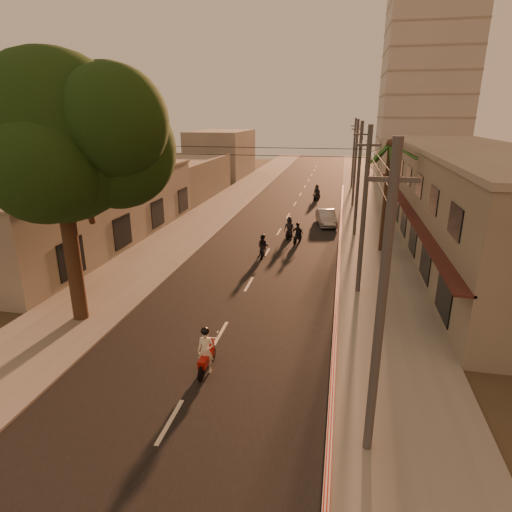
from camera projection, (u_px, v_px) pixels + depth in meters
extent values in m
plane|color=#383023|center=(207.00, 357.00, 17.57)|extent=(160.00, 160.00, 0.00)
cube|color=black|center=(279.00, 232.00, 36.17)|extent=(10.00, 140.00, 0.02)
cube|color=slate|center=(370.00, 236.00, 34.74)|extent=(5.00, 140.00, 0.12)
cube|color=slate|center=(195.00, 227.00, 37.56)|extent=(5.00, 140.00, 0.12)
cube|color=#B62313|center=(339.00, 252.00, 30.53)|extent=(0.20, 60.00, 0.20)
cube|color=gray|center=(469.00, 202.00, 30.58)|extent=(8.00, 34.00, 7.00)
cube|color=gray|center=(478.00, 149.00, 29.42)|extent=(8.20, 34.20, 0.30)
cube|color=#3F1C19|center=(406.00, 205.00, 31.51)|extent=(0.80, 34.00, 0.12)
cube|color=gray|center=(86.00, 211.00, 32.42)|extent=(8.00, 24.00, 5.00)
cube|color=gray|center=(81.00, 176.00, 31.60)|extent=(8.20, 24.20, 0.20)
cube|color=#B7B5B2|center=(426.00, 81.00, 62.22)|extent=(12.00, 12.00, 28.00)
cylinder|color=black|center=(74.00, 261.00, 19.79)|extent=(0.70, 0.70, 6.00)
cylinder|color=black|center=(86.00, 196.00, 19.07)|extent=(1.22, 2.17, 3.04)
cylinder|color=black|center=(47.00, 193.00, 18.61)|extent=(1.31, 1.49, 2.73)
sphere|color=black|center=(56.00, 138.00, 18.05)|extent=(7.20, 7.20, 7.20)
sphere|color=black|center=(117.00, 149.00, 18.73)|extent=(5.20, 5.20, 5.20)
sphere|color=black|center=(33.00, 144.00, 19.23)|extent=(4.80, 4.80, 4.80)
sphere|color=black|center=(44.00, 165.00, 16.55)|extent=(4.60, 4.60, 4.60)
sphere|color=black|center=(113.00, 121.00, 16.80)|extent=(4.40, 4.40, 4.40)
sphere|color=black|center=(108.00, 111.00, 19.71)|extent=(4.40, 4.40, 4.40)
cylinder|color=black|center=(385.00, 200.00, 29.75)|extent=(0.32, 0.32, 7.60)
sphere|color=black|center=(391.00, 143.00, 28.55)|extent=(0.60, 0.60, 0.60)
cylinder|color=#38383A|center=(381.00, 313.00, 11.26)|extent=(0.26, 0.26, 9.00)
cube|color=#38383A|center=(394.00, 180.00, 10.16)|extent=(1.20, 0.12, 0.12)
cylinder|color=#38383A|center=(364.00, 214.00, 22.42)|extent=(0.26, 0.26, 9.00)
cube|color=#38383A|center=(369.00, 145.00, 21.32)|extent=(1.20, 0.12, 0.12)
cylinder|color=#38383A|center=(358.00, 181.00, 33.58)|extent=(0.26, 0.26, 9.00)
cube|color=#38383A|center=(362.00, 134.00, 32.48)|extent=(1.20, 0.12, 0.12)
cylinder|color=#38383A|center=(355.00, 164.00, 44.74)|extent=(0.26, 0.26, 9.00)
cube|color=#38383A|center=(358.00, 129.00, 43.64)|extent=(1.20, 0.12, 0.12)
cylinder|color=#38383A|center=(354.00, 154.00, 55.90)|extent=(0.26, 0.26, 9.00)
cube|color=#38383A|center=(355.00, 126.00, 54.80)|extent=(1.20, 0.12, 0.12)
cube|color=gray|center=(414.00, 166.00, 55.84)|extent=(8.00, 14.00, 6.00)
cube|color=gray|center=(181.00, 178.00, 51.12)|extent=(8.00, 14.00, 4.40)
cube|color=gray|center=(222.00, 154.00, 67.45)|extent=(8.00, 14.00, 7.00)
cylinder|color=black|center=(212.00, 355.00, 17.16)|extent=(0.11, 0.60, 0.60)
cylinder|color=black|center=(201.00, 373.00, 15.92)|extent=(0.11, 0.60, 0.60)
cube|color=#9D130C|center=(206.00, 358.00, 16.37)|extent=(0.31, 1.18, 0.32)
cube|color=#9D130C|center=(210.00, 347.00, 16.82)|extent=(0.32, 0.11, 0.64)
cylinder|color=silver|center=(211.00, 337.00, 16.82)|extent=(0.59, 0.04, 0.04)
imported|color=silver|center=(206.00, 351.00, 16.28)|extent=(0.66, 0.44, 1.80)
sphere|color=black|center=(205.00, 331.00, 16.01)|extent=(0.32, 0.32, 0.32)
sphere|color=silver|center=(203.00, 331.00, 16.77)|extent=(0.13, 0.13, 0.13)
sphere|color=silver|center=(218.00, 332.00, 16.66)|extent=(0.13, 0.13, 0.13)
cylinder|color=black|center=(264.00, 251.00, 30.27)|extent=(0.11, 0.53, 0.52)
cylinder|color=black|center=(262.00, 256.00, 29.17)|extent=(0.11, 0.53, 0.52)
cube|color=black|center=(263.00, 250.00, 29.57)|extent=(0.29, 1.04, 0.28)
cube|color=black|center=(264.00, 246.00, 29.97)|extent=(0.28, 0.10, 0.56)
cylinder|color=silver|center=(264.00, 241.00, 29.97)|extent=(0.52, 0.06, 0.04)
imported|color=black|center=(263.00, 246.00, 29.49)|extent=(0.80, 0.64, 1.57)
sphere|color=black|center=(263.00, 236.00, 29.26)|extent=(0.28, 0.28, 0.28)
cylinder|color=black|center=(300.00, 238.00, 33.47)|extent=(0.21, 0.53, 0.52)
cylinder|color=black|center=(295.00, 242.00, 32.47)|extent=(0.21, 0.53, 0.52)
cube|color=black|center=(297.00, 237.00, 32.83)|extent=(0.49, 1.05, 0.28)
cube|color=black|center=(299.00, 234.00, 33.18)|extent=(0.29, 0.16, 0.56)
cylinder|color=silver|center=(300.00, 229.00, 33.18)|extent=(0.50, 0.16, 0.04)
imported|color=black|center=(297.00, 233.00, 32.75)|extent=(1.09, 0.80, 1.56)
sphere|color=black|center=(298.00, 224.00, 32.52)|extent=(0.28, 0.28, 0.28)
cylinder|color=black|center=(291.00, 233.00, 34.81)|extent=(0.14, 0.57, 0.56)
cylinder|color=black|center=(288.00, 237.00, 33.66)|extent=(0.14, 0.57, 0.56)
cube|color=black|center=(289.00, 232.00, 34.08)|extent=(0.36, 1.12, 0.30)
cube|color=black|center=(290.00, 228.00, 34.49)|extent=(0.31, 0.12, 0.60)
cylinder|color=silver|center=(291.00, 224.00, 34.49)|extent=(0.55, 0.08, 0.04)
imported|color=black|center=(289.00, 228.00, 33.99)|extent=(0.90, 0.66, 1.69)
sphere|color=black|center=(289.00, 218.00, 33.74)|extent=(0.30, 0.30, 0.30)
cylinder|color=black|center=(319.00, 197.00, 49.62)|extent=(0.26, 0.50, 0.50)
cylinder|color=black|center=(315.00, 199.00, 48.71)|extent=(0.26, 0.50, 0.50)
cube|color=black|center=(316.00, 196.00, 49.03)|extent=(0.58, 1.01, 0.27)
cube|color=black|center=(318.00, 194.00, 49.35)|extent=(0.28, 0.18, 0.54)
cylinder|color=silver|center=(319.00, 192.00, 49.34)|extent=(0.48, 0.21, 0.04)
imported|color=black|center=(317.00, 194.00, 48.95)|extent=(1.34, 1.20, 1.51)
sphere|color=black|center=(317.00, 188.00, 48.73)|extent=(0.27, 0.27, 0.27)
imported|color=gray|center=(326.00, 218.00, 38.17)|extent=(2.99, 4.65, 1.35)
cylinder|color=black|center=(319.00, 197.00, 49.95)|extent=(0.28, 0.57, 0.57)
cylinder|color=black|center=(315.00, 198.00, 48.90)|extent=(0.28, 0.57, 0.57)
cube|color=black|center=(317.00, 195.00, 49.27)|extent=(0.63, 1.15, 0.31)
cube|color=black|center=(318.00, 193.00, 49.64)|extent=(0.32, 0.19, 0.61)
cylinder|color=silver|center=(319.00, 190.00, 49.63)|extent=(0.54, 0.22, 0.04)
imported|color=black|center=(317.00, 193.00, 49.18)|extent=(1.16, 1.05, 1.71)
sphere|color=black|center=(317.00, 186.00, 48.93)|extent=(0.31, 0.31, 0.31)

